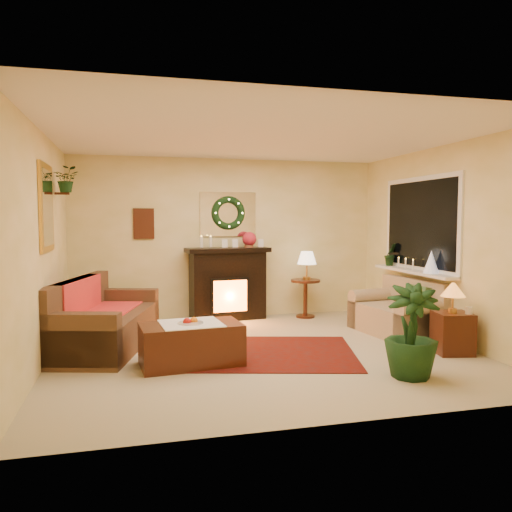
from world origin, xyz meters
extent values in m
plane|color=beige|center=(0.00, 0.00, 0.00)|extent=(5.00, 5.00, 0.00)
plane|color=white|center=(0.00, 0.00, 2.60)|extent=(5.00, 5.00, 0.00)
plane|color=#EFD88C|center=(0.00, 2.25, 1.30)|extent=(5.00, 5.00, 0.00)
plane|color=#EFD88C|center=(0.00, -2.25, 1.30)|extent=(5.00, 5.00, 0.00)
plane|color=#EFD88C|center=(-2.50, 0.00, 1.30)|extent=(4.50, 4.50, 0.00)
plane|color=#EFD88C|center=(2.50, 0.00, 1.30)|extent=(4.50, 4.50, 0.00)
cube|color=maroon|center=(-0.01, -0.09, 0.01)|extent=(2.51, 2.12, 0.01)
cube|color=#3D2E1C|center=(-1.87, 0.64, 0.43)|extent=(1.40, 2.20, 0.87)
cube|color=red|center=(-1.94, 0.82, 0.46)|extent=(0.76, 1.24, 0.02)
cube|color=black|center=(-0.05, 2.04, 0.55)|extent=(1.22, 0.50, 1.09)
sphere|color=#B62132|center=(0.31, 2.01, 1.30)|extent=(0.23, 0.23, 0.23)
cylinder|color=beige|center=(-0.48, 2.00, 1.26)|extent=(0.06, 0.06, 0.17)
cylinder|color=white|center=(-0.32, 2.04, 1.26)|extent=(0.05, 0.05, 0.16)
cube|color=white|center=(0.00, 2.23, 1.70)|extent=(0.92, 0.02, 0.72)
torus|color=#194719|center=(0.00, 2.19, 1.72)|extent=(0.55, 0.11, 0.55)
cube|color=#381E11|center=(-1.35, 2.23, 1.55)|extent=(0.32, 0.03, 0.48)
cube|color=gold|center=(-2.48, 0.30, 1.75)|extent=(0.03, 0.84, 1.00)
imported|color=#194719|center=(-2.34, 1.05, 1.97)|extent=(0.33, 0.28, 0.36)
cube|color=#8D7357|center=(2.06, 0.44, 0.42)|extent=(0.93, 1.42, 0.77)
cube|color=white|center=(2.48, 0.55, 1.55)|extent=(0.03, 1.86, 1.36)
cube|color=black|center=(2.47, 0.55, 1.55)|extent=(0.02, 1.70, 1.22)
cube|color=white|center=(2.38, 0.55, 0.87)|extent=(0.22, 1.86, 0.04)
cone|color=silver|center=(2.39, 0.12, 1.04)|extent=(0.21, 0.21, 0.32)
imported|color=black|center=(2.41, 1.24, 1.08)|extent=(0.26, 0.21, 0.47)
cylinder|color=black|center=(1.23, 1.89, 0.33)|extent=(0.50, 0.50, 0.63)
cone|color=beige|center=(1.24, 1.86, 0.88)|extent=(0.31, 0.31, 0.48)
cube|color=black|center=(2.20, -0.64, 0.27)|extent=(0.48, 0.48, 0.50)
cone|color=#FF8C42|center=(2.16, -0.68, 0.74)|extent=(0.28, 0.28, 0.42)
cube|color=#4C2612|center=(-0.92, -0.35, 0.21)|extent=(1.15, 0.70, 0.46)
cylinder|color=silver|center=(-0.93, -0.37, 0.45)|extent=(0.28, 0.28, 0.07)
imported|color=#14340F|center=(1.21, -1.34, 0.45)|extent=(2.04, 2.04, 2.88)
camera|label=1|loc=(-1.55, -5.82, 1.62)|focal=35.00mm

